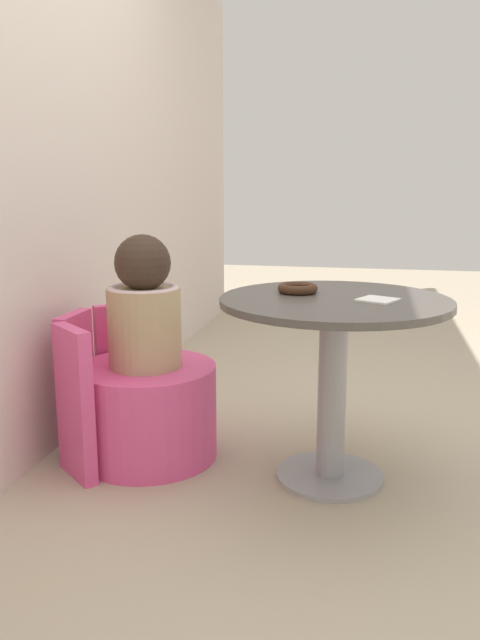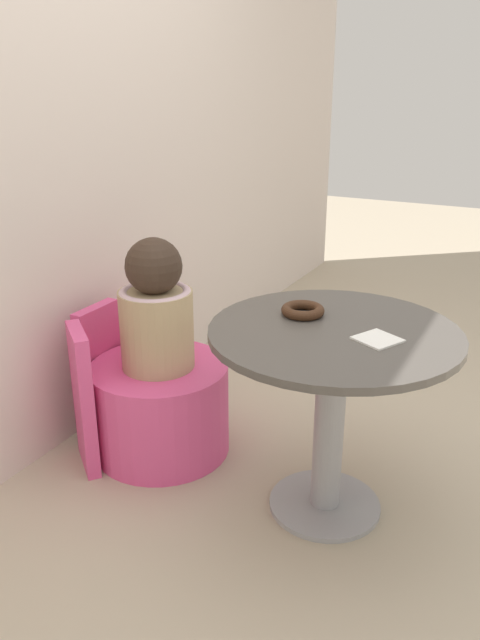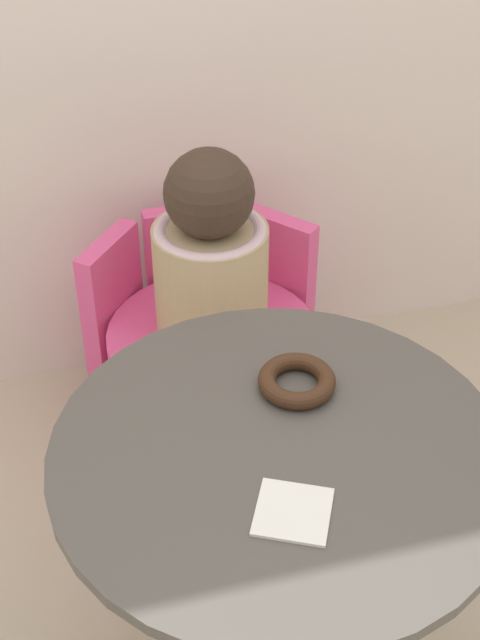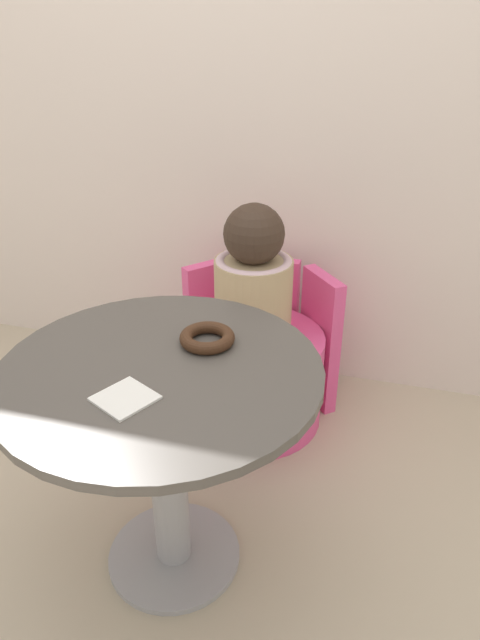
{
  "view_description": "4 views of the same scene",
  "coord_description": "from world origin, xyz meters",
  "px_view_note": "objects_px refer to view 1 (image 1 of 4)",
  "views": [
    {
      "loc": [
        -2.05,
        -0.11,
        1.04
      ],
      "look_at": [
        0.05,
        0.33,
        0.57
      ],
      "focal_mm": 35.0,
      "sensor_mm": 36.0,
      "label": 1
    },
    {
      "loc": [
        -1.67,
        -0.56,
        1.38
      ],
      "look_at": [
        0.1,
        0.36,
        0.62
      ],
      "focal_mm": 35.0,
      "sensor_mm": 36.0,
      "label": 2
    },
    {
      "loc": [
        -0.29,
        -1.0,
        1.75
      ],
      "look_at": [
        0.1,
        0.42,
        0.62
      ],
      "focal_mm": 50.0,
      "sensor_mm": 36.0,
      "label": 3
    },
    {
      "loc": [
        0.55,
        -1.05,
        1.41
      ],
      "look_at": [
        0.15,
        0.39,
        0.61
      ],
      "focal_mm": 32.0,
      "sensor_mm": 36.0,
      "label": 4
    }
  ],
  "objects_px": {
    "round_table": "(334,344)",
    "tub_chair": "(148,411)",
    "child_figure": "(144,308)",
    "donut": "(298,288)"
  },
  "relations": [
    {
      "from": "round_table",
      "to": "donut",
      "type": "height_order",
      "value": "donut"
    },
    {
      "from": "tub_chair",
      "to": "round_table",
      "type": "bearing_deg",
      "value": -93.97
    },
    {
      "from": "round_table",
      "to": "tub_chair",
      "type": "relative_size",
      "value": 1.48
    },
    {
      "from": "round_table",
      "to": "donut",
      "type": "relative_size",
      "value": 5.54
    },
    {
      "from": "round_table",
      "to": "donut",
      "type": "xyz_separation_m",
      "value": [
        0.07,
        0.14,
        0.18
      ]
    },
    {
      "from": "round_table",
      "to": "child_figure",
      "type": "bearing_deg",
      "value": 86.03
    },
    {
      "from": "round_table",
      "to": "child_figure",
      "type": "xyz_separation_m",
      "value": [
        0.05,
        0.71,
        0.09
      ]
    },
    {
      "from": "round_table",
      "to": "child_figure",
      "type": "height_order",
      "value": "child_figure"
    },
    {
      "from": "child_figure",
      "to": "tub_chair",
      "type": "bearing_deg",
      "value": 0.0
    },
    {
      "from": "round_table",
      "to": "tub_chair",
      "type": "xyz_separation_m",
      "value": [
        0.05,
        0.71,
        -0.32
      ]
    }
  ]
}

